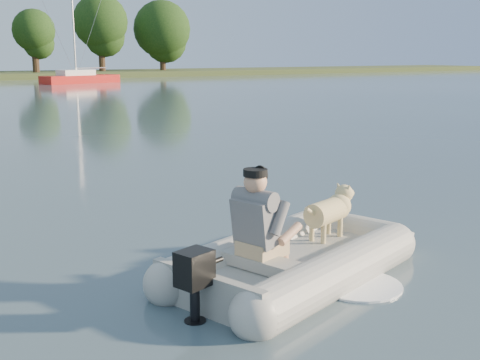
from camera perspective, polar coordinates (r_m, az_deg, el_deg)
water at (r=7.41m, az=5.90°, el=-8.14°), size 160.00×160.00×0.00m
dinghy at (r=7.02m, az=5.64°, el=-3.98°), size 5.94×5.19×1.44m
man at (r=6.44m, az=1.56°, el=-3.64°), size 0.92×0.85×1.12m
dog at (r=7.61m, az=8.20°, el=-3.41°), size 1.03×0.63×0.65m
outboard_motor at (r=5.85m, az=-4.32°, el=-10.32°), size 0.50×0.42×0.82m
sailboat at (r=54.82m, az=-14.95°, el=9.29°), size 7.18×3.86×9.46m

